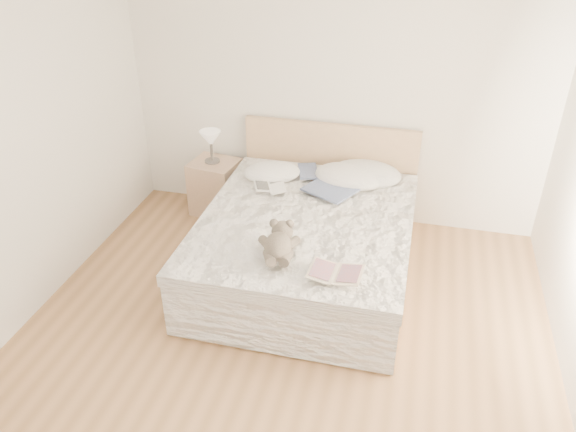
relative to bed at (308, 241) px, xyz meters
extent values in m
cube|color=brown|center=(0.00, -1.19, -0.31)|extent=(4.00, 4.50, 0.00)
cube|color=silver|center=(0.00, 1.06, 1.04)|extent=(4.00, 0.02, 2.70)
cube|color=tan|center=(0.00, -0.04, -0.21)|extent=(1.68, 2.08, 0.20)
cube|color=white|center=(0.00, -0.04, 0.04)|extent=(1.60, 2.00, 0.30)
cube|color=white|center=(0.00, -0.09, 0.23)|extent=(1.72, 2.05, 0.10)
cube|color=tan|center=(0.00, 1.00, 0.19)|extent=(1.70, 0.06, 1.00)
cube|color=tan|center=(-1.14, 0.80, -0.03)|extent=(0.50, 0.46, 0.56)
cylinder|color=#514A46|center=(-1.16, 0.80, 0.26)|extent=(0.15, 0.15, 0.02)
cylinder|color=#423D38|center=(-1.16, 0.80, 0.38)|extent=(0.03, 0.03, 0.21)
cone|color=silver|center=(-1.16, 0.80, 0.51)|extent=(0.26, 0.26, 0.15)
ellipsoid|color=white|center=(-0.47, 0.56, 0.33)|extent=(0.62, 0.52, 0.16)
ellipsoid|color=white|center=(0.24, 0.65, 0.33)|extent=(0.70, 0.53, 0.19)
ellipsoid|color=silver|center=(0.38, 0.75, 0.33)|extent=(0.69, 0.51, 0.20)
cube|color=white|center=(-0.41, 0.28, 0.32)|extent=(0.35, 0.30, 0.02)
cube|color=beige|center=(0.37, -0.84, 0.32)|extent=(0.40, 0.28, 0.02)
camera|label=1|loc=(0.81, -3.98, 2.67)|focal=35.00mm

